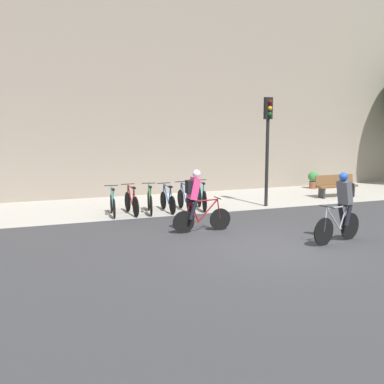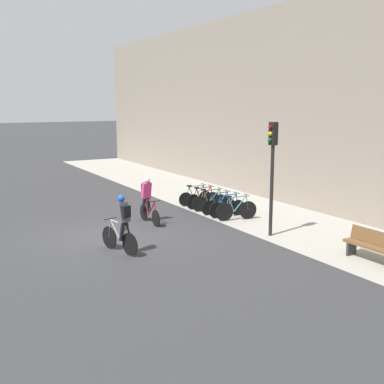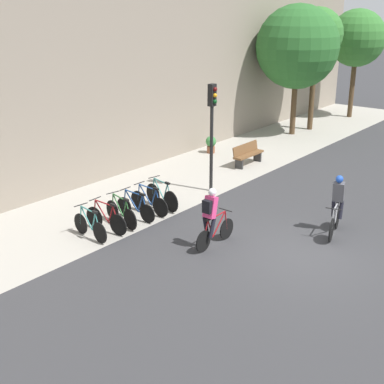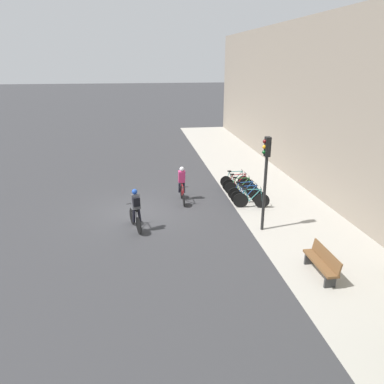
{
  "view_description": "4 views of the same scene",
  "coord_description": "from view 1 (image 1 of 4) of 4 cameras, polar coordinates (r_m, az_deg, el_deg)",
  "views": [
    {
      "loc": [
        -5.91,
        -10.05,
        3.14
      ],
      "look_at": [
        -0.7,
        3.8,
        0.86
      ],
      "focal_mm": 45.0,
      "sensor_mm": 36.0,
      "label": 1
    },
    {
      "loc": [
        15.09,
        -5.29,
        4.49
      ],
      "look_at": [
        0.77,
        2.96,
        1.42
      ],
      "focal_mm": 45.0,
      "sensor_mm": 36.0,
      "label": 2
    },
    {
      "loc": [
        -12.18,
        -5.94,
        6.51
      ],
      "look_at": [
        -0.07,
        3.75,
        0.97
      ],
      "focal_mm": 50.0,
      "sensor_mm": 36.0,
      "label": 3
    },
    {
      "loc": [
        16.09,
        0.08,
        6.64
      ],
      "look_at": [
        0.29,
        2.42,
        0.97
      ],
      "focal_mm": 35.0,
      "sensor_mm": 36.0,
      "label": 4
    }
  ],
  "objects": [
    {
      "name": "kerb_strip",
      "position": [
        18.08,
        -1.2,
        -1.25
      ],
      "size": [
        44.0,
        4.5,
        0.01
      ],
      "primitive_type": "cube",
      "color": "#A39E93",
      "rests_on": "ground"
    },
    {
      "name": "potted_plant",
      "position": [
        22.29,
        14.18,
        1.51
      ],
      "size": [
        0.48,
        0.48,
        0.78
      ],
      "color": "brown",
      "rests_on": "ground"
    },
    {
      "name": "parked_bike_4",
      "position": [
        16.49,
        -0.83,
        -0.85
      ],
      "size": [
        0.46,
        1.66,
        0.96
      ],
      "color": "black",
      "rests_on": "ground"
    },
    {
      "name": "bench",
      "position": [
        20.12,
        16.71,
        0.75
      ],
      "size": [
        1.77,
        0.44,
        0.89
      ],
      "color": "brown",
      "rests_on": "ground"
    },
    {
      "name": "building_facade",
      "position": [
        20.27,
        -3.7,
        12.22
      ],
      "size": [
        44.0,
        0.6,
        8.75
      ],
      "primitive_type": "cube",
      "color": "gray",
      "rests_on": "ground"
    },
    {
      "name": "parked_bike_0",
      "position": [
        15.84,
        -9.38,
        -1.4
      ],
      "size": [
        0.46,
        1.57,
        0.95
      ],
      "color": "black",
      "rests_on": "ground"
    },
    {
      "name": "cyclist_pink",
      "position": [
        13.25,
        0.46,
        -0.8
      ],
      "size": [
        1.72,
        0.46,
        1.75
      ],
      "color": "black",
      "rests_on": "ground"
    },
    {
      "name": "cyclist_grey",
      "position": [
        12.83,
        17.39,
        -1.52
      ],
      "size": [
        1.7,
        0.61,
        1.79
      ],
      "color": "black",
      "rests_on": "ground"
    },
    {
      "name": "parked_bike_3",
      "position": [
        16.3,
        -2.9,
        -1.02
      ],
      "size": [
        0.46,
        1.63,
        0.94
      ],
      "color": "black",
      "rests_on": "ground"
    },
    {
      "name": "parked_bike_5",
      "position": [
        16.71,
        1.18,
        -0.64
      ],
      "size": [
        0.5,
        1.69,
        0.99
      ],
      "color": "black",
      "rests_on": "ground"
    },
    {
      "name": "traffic_light_pole",
      "position": [
        17.29,
        8.97,
        7.06
      ],
      "size": [
        0.26,
        0.3,
        3.87
      ],
      "color": "black",
      "rests_on": "ground"
    },
    {
      "name": "ground",
      "position": [
        12.08,
        9.58,
        -6.46
      ],
      "size": [
        200.0,
        200.0,
        0.0
      ],
      "primitive_type": "plane",
      "color": "#333335"
    },
    {
      "name": "parked_bike_1",
      "position": [
        15.96,
        -7.18,
        -1.22
      ],
      "size": [
        0.46,
        1.66,
        0.97
      ],
      "color": "black",
      "rests_on": "ground"
    },
    {
      "name": "parked_bike_2",
      "position": [
        16.12,
        -5.02,
        -1.09
      ],
      "size": [
        0.48,
        1.62,
        0.96
      ],
      "color": "black",
      "rests_on": "ground"
    }
  ]
}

